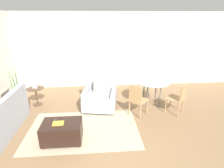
% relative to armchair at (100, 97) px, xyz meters
% --- Properties ---
extents(ground_plane, '(20.00, 20.00, 0.00)m').
position_rel_armchair_xyz_m(ground_plane, '(0.31, -1.87, -0.36)').
color(ground_plane, brown).
extents(wall_back, '(12.00, 0.06, 2.75)m').
position_rel_armchair_xyz_m(wall_back, '(0.31, 1.86, 1.02)').
color(wall_back, silver).
rests_on(wall_back, ground_plane).
extents(area_rug, '(2.64, 1.67, 0.01)m').
position_rel_armchair_xyz_m(area_rug, '(-0.43, -1.04, -0.35)').
color(area_rug, tan).
rests_on(area_rug, ground_plane).
extents(armchair, '(1.05, 0.98, 0.93)m').
position_rel_armchair_xyz_m(armchair, '(0.00, 0.00, 0.00)').
color(armchair, '#999EA8').
rests_on(armchair, ground_plane).
extents(ottoman, '(0.84, 0.55, 0.45)m').
position_rel_armchair_xyz_m(ottoman, '(-0.85, -1.44, -0.11)').
color(ottoman, black).
rests_on(ottoman, ground_plane).
extents(book_stack, '(0.24, 0.17, 0.03)m').
position_rel_armchair_xyz_m(book_stack, '(-0.90, -1.46, 0.11)').
color(book_stack, gold).
rests_on(book_stack, ottoman).
extents(tv_remote_primary, '(0.07, 0.15, 0.01)m').
position_rel_armchair_xyz_m(tv_remote_primary, '(-1.00, -1.34, 0.10)').
color(tv_remote_primary, '#333338').
rests_on(tv_remote_primary, ottoman).
extents(potted_plant, '(0.42, 0.42, 1.29)m').
position_rel_armchair_xyz_m(potted_plant, '(-2.51, 0.36, -0.12)').
color(potted_plant, maroon).
rests_on(potted_plant, ground_plane).
extents(side_table, '(0.49, 0.49, 0.55)m').
position_rel_armchair_xyz_m(side_table, '(-1.95, 0.37, 0.04)').
color(side_table, '#4C3828').
rests_on(side_table, ground_plane).
extents(picture_frame, '(0.13, 0.06, 0.16)m').
position_rel_armchair_xyz_m(picture_frame, '(-1.95, 0.37, 0.27)').
color(picture_frame, silver).
rests_on(picture_frame, side_table).
extents(dining_table, '(1.00, 1.00, 0.77)m').
position_rel_armchair_xyz_m(dining_table, '(1.58, 0.09, 0.31)').
color(dining_table, '#8C9E99').
rests_on(dining_table, ground_plane).
extents(dining_chair_near_left, '(0.59, 0.59, 0.90)m').
position_rel_armchair_xyz_m(dining_chair_near_left, '(0.99, -0.50, 0.16)').
color(dining_chair_near_left, tan).
rests_on(dining_chair_near_left, ground_plane).
extents(dining_chair_near_right, '(0.59, 0.59, 0.90)m').
position_rel_armchair_xyz_m(dining_chair_near_right, '(2.16, -0.50, 0.16)').
color(dining_chair_near_right, tan).
rests_on(dining_chair_near_right, ground_plane).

